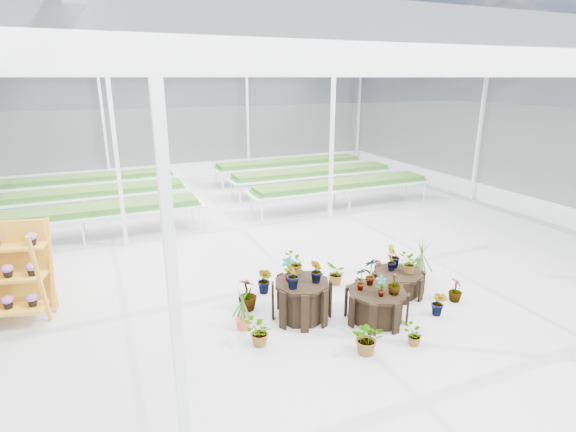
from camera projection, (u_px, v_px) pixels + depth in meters
name	position (u px, v px, depth m)	size (l,w,h in m)	color
ground_plane	(295.00, 289.00, 9.31)	(24.00, 24.00, 0.00)	gray
greenhouse_shell	(295.00, 183.00, 8.65)	(18.00, 24.00, 4.50)	white
steel_frame	(295.00, 183.00, 8.65)	(18.00, 24.00, 4.50)	silver
nursery_benches	(209.00, 192.00, 15.50)	(16.00, 7.00, 0.84)	silver
plinth_tall	(302.00, 300.00, 8.10)	(1.04, 1.04, 0.71)	black
plinth_mid	(376.00, 305.00, 8.05)	(1.09, 1.09, 0.58)	black
plinth_low	(398.00, 283.00, 9.07)	(1.01, 1.01, 0.45)	black
nursery_plants	(348.00, 285.00, 8.44)	(4.60, 3.09, 1.21)	#375B21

